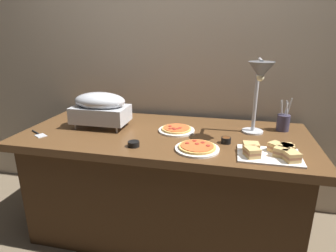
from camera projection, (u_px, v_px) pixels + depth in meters
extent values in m
plane|color=brown|center=(165.00, 228.00, 2.12)|extent=(8.00, 8.00, 0.00)
cube|color=tan|center=(179.00, 59.00, 2.21)|extent=(4.40, 0.04, 2.40)
cube|color=brown|center=(164.00, 136.00, 1.89)|extent=(1.90, 0.84, 0.05)
cube|color=#3C2715|center=(165.00, 186.00, 2.01)|extent=(1.75, 0.74, 0.71)
cylinder|color=#B7BABF|center=(75.00, 127.00, 1.95)|extent=(0.01, 0.01, 0.04)
cylinder|color=#B7BABF|center=(117.00, 130.00, 1.88)|extent=(0.01, 0.01, 0.04)
cylinder|color=#B7BABF|center=(88.00, 119.00, 2.12)|extent=(0.01, 0.01, 0.04)
cylinder|color=#B7BABF|center=(127.00, 122.00, 2.05)|extent=(0.01, 0.01, 0.04)
cube|color=#B7BABF|center=(101.00, 114.00, 1.97)|extent=(0.38, 0.23, 0.11)
ellipsoid|color=#B7BABF|center=(100.00, 101.00, 1.95)|extent=(0.36, 0.22, 0.12)
cylinder|color=#B7BABF|center=(252.00, 131.00, 1.90)|extent=(0.14, 0.14, 0.01)
cylinder|color=#B7BABF|center=(256.00, 96.00, 1.82)|extent=(0.02, 0.02, 0.47)
cylinder|color=#B7BABF|center=(261.00, 60.00, 1.67)|extent=(0.02, 0.17, 0.02)
cone|color=#595B60|center=(261.00, 71.00, 1.60)|extent=(0.15, 0.15, 0.10)
sphere|color=#F9EAB2|center=(260.00, 78.00, 1.62)|extent=(0.04, 0.04, 0.04)
cylinder|color=white|center=(177.00, 130.00, 1.91)|extent=(0.24, 0.24, 0.01)
cylinder|color=#DBA856|center=(177.00, 129.00, 1.91)|extent=(0.20, 0.20, 0.01)
cylinder|color=#C65628|center=(177.00, 128.00, 1.91)|extent=(0.18, 0.18, 0.00)
cylinder|color=maroon|center=(180.00, 128.00, 1.89)|extent=(0.02, 0.02, 0.00)
cylinder|color=maroon|center=(178.00, 129.00, 1.88)|extent=(0.02, 0.02, 0.00)
cylinder|color=maroon|center=(173.00, 128.00, 1.89)|extent=(0.02, 0.02, 0.00)
cylinder|color=maroon|center=(170.00, 129.00, 1.88)|extent=(0.02, 0.02, 0.00)
cylinder|color=maroon|center=(170.00, 126.00, 1.93)|extent=(0.02, 0.02, 0.00)
cylinder|color=maroon|center=(174.00, 129.00, 1.86)|extent=(0.02, 0.02, 0.00)
cylinder|color=white|center=(197.00, 149.00, 1.61)|extent=(0.25, 0.25, 0.01)
cylinder|color=gold|center=(197.00, 147.00, 1.60)|extent=(0.21, 0.21, 0.01)
cylinder|color=#C65628|center=(197.00, 146.00, 1.60)|extent=(0.19, 0.19, 0.00)
cylinder|color=maroon|center=(187.00, 143.00, 1.63)|extent=(0.02, 0.02, 0.00)
cylinder|color=maroon|center=(197.00, 144.00, 1.62)|extent=(0.02, 0.02, 0.00)
cylinder|color=maroon|center=(203.00, 143.00, 1.64)|extent=(0.02, 0.02, 0.00)
cylinder|color=maroon|center=(194.00, 141.00, 1.67)|extent=(0.02, 0.02, 0.00)
cylinder|color=maroon|center=(208.00, 146.00, 1.59)|extent=(0.02, 0.02, 0.00)
cube|color=white|center=(269.00, 155.00, 1.52)|extent=(0.33, 0.24, 0.01)
cube|color=tan|center=(287.00, 151.00, 1.54)|extent=(0.07, 0.08, 0.02)
cube|color=#9E6642|center=(287.00, 149.00, 1.54)|extent=(0.07, 0.08, 0.01)
cube|color=tan|center=(288.00, 146.00, 1.53)|extent=(0.07, 0.08, 0.02)
cube|color=tan|center=(251.00, 150.00, 1.56)|extent=(0.09, 0.08, 0.02)
cube|color=#9E6642|center=(251.00, 147.00, 1.56)|extent=(0.09, 0.08, 0.01)
cube|color=tan|center=(251.00, 144.00, 1.55)|extent=(0.09, 0.08, 0.02)
cube|color=tan|center=(281.00, 155.00, 1.50)|extent=(0.09, 0.08, 0.02)
cube|color=#9E6642|center=(281.00, 152.00, 1.49)|extent=(0.09, 0.08, 0.01)
cube|color=tan|center=(282.00, 149.00, 1.49)|extent=(0.09, 0.08, 0.02)
cube|color=tan|center=(275.00, 149.00, 1.57)|extent=(0.09, 0.09, 0.02)
cube|color=#9E6642|center=(275.00, 147.00, 1.56)|extent=(0.09, 0.09, 0.01)
cube|color=tan|center=(275.00, 144.00, 1.56)|extent=(0.09, 0.09, 0.02)
cube|color=tan|center=(252.00, 155.00, 1.50)|extent=(0.09, 0.10, 0.02)
cube|color=#9E6642|center=(252.00, 152.00, 1.49)|extent=(0.09, 0.10, 0.01)
cube|color=tan|center=(252.00, 149.00, 1.49)|extent=(0.09, 0.10, 0.02)
cube|color=tan|center=(286.00, 152.00, 1.53)|extent=(0.09, 0.10, 0.02)
cube|color=#9E6642|center=(286.00, 149.00, 1.53)|extent=(0.09, 0.10, 0.01)
cube|color=tan|center=(286.00, 147.00, 1.52)|extent=(0.09, 0.10, 0.02)
cube|color=tan|center=(291.00, 159.00, 1.45)|extent=(0.09, 0.10, 0.02)
cube|color=#9E6642|center=(291.00, 156.00, 1.44)|extent=(0.09, 0.10, 0.01)
cube|color=tan|center=(292.00, 153.00, 1.44)|extent=(0.09, 0.10, 0.02)
cylinder|color=black|center=(226.00, 140.00, 1.70)|extent=(0.06, 0.06, 0.04)
cylinder|color=#562D14|center=(226.00, 138.00, 1.70)|extent=(0.05, 0.05, 0.01)
cylinder|color=black|center=(134.00, 144.00, 1.65)|extent=(0.07, 0.07, 0.03)
cylinder|color=maroon|center=(134.00, 142.00, 1.65)|extent=(0.06, 0.06, 0.01)
cylinder|color=#383347|center=(283.00, 123.00, 1.91)|extent=(0.08, 0.08, 0.11)
cylinder|color=#B7BABF|center=(288.00, 112.00, 1.89)|extent=(0.04, 0.02, 0.20)
cylinder|color=#B7BABF|center=(282.00, 113.00, 1.90)|extent=(0.03, 0.02, 0.17)
cylinder|color=#B7BABF|center=(285.00, 114.00, 1.91)|extent=(0.04, 0.02, 0.16)
cylinder|color=#B7BABF|center=(282.00, 113.00, 1.90)|extent=(0.02, 0.01, 0.18)
cylinder|color=#B7BABF|center=(287.00, 114.00, 1.88)|extent=(0.03, 0.01, 0.18)
cube|color=#B7BABF|center=(41.00, 136.00, 1.83)|extent=(0.09, 0.08, 0.00)
cylinder|color=black|center=(36.00, 132.00, 1.88)|extent=(0.09, 0.06, 0.01)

